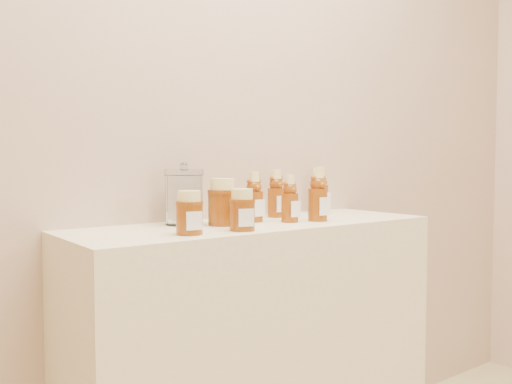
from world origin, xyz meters
TOP-DOWN VIEW (x-y plane):
  - wall_back at (0.00, 1.75)m, footprint 3.50×0.02m
  - display_table at (0.00, 1.55)m, footprint 1.20×0.40m
  - bear_bottle_back_left at (0.01, 1.59)m, footprint 0.06×0.06m
  - bear_bottle_back_mid at (0.16, 1.66)m, footprint 0.07×0.07m
  - bear_bottle_back_right at (0.39, 1.67)m, footprint 0.07×0.07m
  - bear_bottle_front_left at (0.10, 1.51)m, footprint 0.06×0.06m
  - bear_bottle_front_right at (0.19, 1.48)m, footprint 0.07×0.07m
  - honey_jar_left at (-0.30, 1.45)m, footprint 0.08×0.08m
  - honey_jar_back at (-0.12, 1.56)m, footprint 0.12×0.12m
  - honey_jar_front at (-0.15, 1.43)m, footprint 0.09×0.09m
  - glass_canister at (-0.21, 1.65)m, footprint 0.15×0.15m

SIDE VIEW (x-z plane):
  - display_table at x=0.00m, z-range 0.00..0.90m
  - honey_jar_left at x=-0.30m, z-range 0.90..1.02m
  - honey_jar_front at x=-0.15m, z-range 0.90..1.02m
  - honey_jar_back at x=-0.12m, z-range 0.90..1.04m
  - bear_bottle_front_left at x=0.10m, z-range 0.90..1.07m
  - bear_bottle_back_left at x=0.01m, z-range 0.90..1.08m
  - glass_canister at x=-0.21m, z-range 0.90..1.09m
  - bear_bottle_back_mid at x=0.16m, z-range 0.90..1.09m
  - bear_bottle_back_right at x=0.39m, z-range 0.90..1.10m
  - bear_bottle_front_right at x=0.19m, z-range 0.90..1.10m
  - wall_back at x=0.00m, z-range 0.00..2.70m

